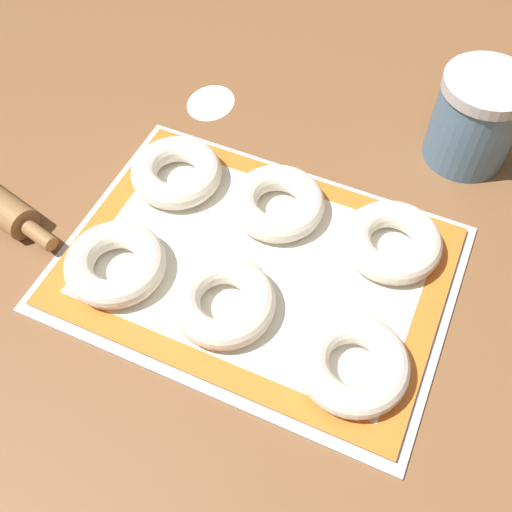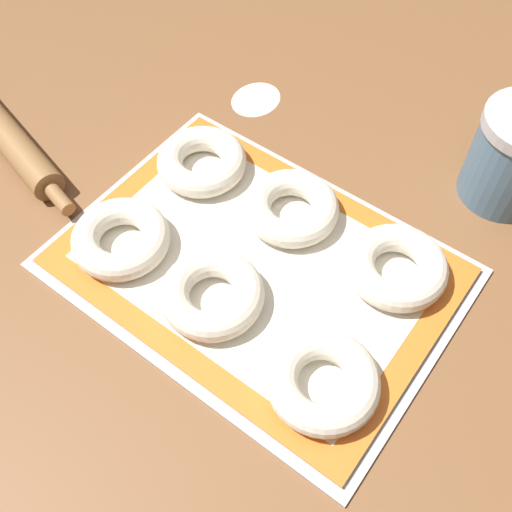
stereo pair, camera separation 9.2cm
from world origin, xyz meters
The scene contains 11 objects.
ground_plane centered at (0.00, 0.00, 0.00)m, with size 2.80×2.80×0.00m, color brown.
baking_tray centered at (0.01, 0.01, 0.00)m, with size 0.48×0.35×0.01m.
baking_mat centered at (0.01, 0.01, 0.01)m, with size 0.46×0.32×0.00m.
bagel_front_left centered at (-0.14, -0.07, 0.03)m, with size 0.12×0.12×0.04m.
bagel_front_center centered at (0.00, -0.06, 0.03)m, with size 0.12×0.12×0.04m.
bagel_front_right centered at (0.16, -0.08, 0.03)m, with size 0.12×0.12×0.04m.
bagel_back_left centered at (-0.15, 0.09, 0.03)m, with size 0.12×0.12×0.04m.
bagel_back_center centered at (0.00, 0.10, 0.03)m, with size 0.12×0.12×0.04m.
bagel_back_right centered at (0.15, 0.10, 0.03)m, with size 0.12×0.12×0.04m.
flour_canister centered at (0.20, 0.31, 0.07)m, with size 0.12×0.12×0.13m.
flour_patch_far centered at (-0.18, 0.27, 0.00)m, with size 0.07×0.08×0.00m.
Camera 1 is at (0.18, -0.37, 0.63)m, focal length 42.00 mm.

